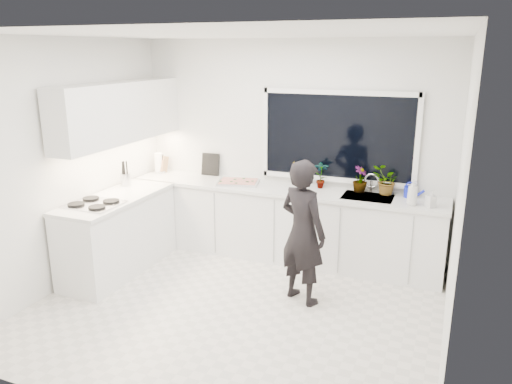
% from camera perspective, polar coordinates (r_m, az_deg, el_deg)
% --- Properties ---
extents(floor, '(4.00, 3.50, 0.02)m').
position_cam_1_polar(floor, '(5.27, -2.43, -13.26)').
color(floor, beige).
rests_on(floor, ground).
extents(wall_back, '(4.00, 0.02, 2.70)m').
position_cam_1_polar(wall_back, '(6.36, 4.00, 4.93)').
color(wall_back, white).
rests_on(wall_back, ground).
extents(wall_left, '(0.02, 3.50, 2.70)m').
position_cam_1_polar(wall_left, '(5.87, -20.79, 2.98)').
color(wall_left, white).
rests_on(wall_left, ground).
extents(wall_right, '(0.02, 3.50, 2.70)m').
position_cam_1_polar(wall_right, '(4.35, 22.21, -1.45)').
color(wall_right, white).
rests_on(wall_right, ground).
extents(ceiling, '(4.00, 3.50, 0.02)m').
position_cam_1_polar(ceiling, '(4.61, -2.84, 17.76)').
color(ceiling, white).
rests_on(ceiling, wall_back).
extents(window, '(1.80, 0.02, 1.00)m').
position_cam_1_polar(window, '(6.14, 9.30, 6.25)').
color(window, black).
rests_on(window, wall_back).
extents(base_cabinets_back, '(3.92, 0.58, 0.88)m').
position_cam_1_polar(base_cabinets_back, '(6.32, 2.97, -3.69)').
color(base_cabinets_back, white).
rests_on(base_cabinets_back, floor).
extents(base_cabinets_left, '(0.58, 1.60, 0.88)m').
position_cam_1_polar(base_cabinets_left, '(6.16, -15.43, -4.80)').
color(base_cabinets_left, white).
rests_on(base_cabinets_left, floor).
extents(countertop_back, '(3.94, 0.62, 0.04)m').
position_cam_1_polar(countertop_back, '(6.17, 3.00, 0.30)').
color(countertop_back, silver).
rests_on(countertop_back, base_cabinets_back).
extents(countertop_left, '(0.62, 1.60, 0.04)m').
position_cam_1_polar(countertop_left, '(6.02, -15.75, -0.69)').
color(countertop_left, silver).
rests_on(countertop_left, base_cabinets_left).
extents(upper_cabinets, '(0.34, 2.10, 0.70)m').
position_cam_1_polar(upper_cabinets, '(6.18, -15.34, 8.77)').
color(upper_cabinets, white).
rests_on(upper_cabinets, wall_left).
extents(sink, '(0.58, 0.42, 0.14)m').
position_cam_1_polar(sink, '(5.95, 12.63, -0.98)').
color(sink, silver).
rests_on(sink, countertop_back).
extents(faucet, '(0.03, 0.03, 0.22)m').
position_cam_1_polar(faucet, '(6.09, 13.04, 0.97)').
color(faucet, silver).
rests_on(faucet, countertop_back).
extents(stovetop, '(0.56, 0.48, 0.03)m').
position_cam_1_polar(stovetop, '(5.76, -18.04, -1.26)').
color(stovetop, black).
rests_on(stovetop, countertop_left).
extents(person, '(0.66, 0.56, 1.53)m').
position_cam_1_polar(person, '(5.15, 5.37, -4.59)').
color(person, black).
rests_on(person, floor).
extents(pizza_tray, '(0.58, 0.49, 0.03)m').
position_cam_1_polar(pizza_tray, '(6.35, -2.03, 1.10)').
color(pizza_tray, silver).
rests_on(pizza_tray, countertop_back).
extents(pizza, '(0.53, 0.43, 0.01)m').
position_cam_1_polar(pizza, '(6.35, -2.03, 1.24)').
color(pizza, '#D0461B').
rests_on(pizza, pizza_tray).
extents(watering_can, '(0.18, 0.18, 0.13)m').
position_cam_1_polar(watering_can, '(6.02, 17.20, 0.02)').
color(watering_can, '#1622CF').
rests_on(watering_can, countertop_back).
extents(paper_towel_roll, '(0.15, 0.15, 0.26)m').
position_cam_1_polar(paper_towel_roll, '(7.03, -11.06, 3.23)').
color(paper_towel_roll, white).
rests_on(paper_towel_roll, countertop_back).
extents(knife_block, '(0.15, 0.12, 0.22)m').
position_cam_1_polar(knife_block, '(7.05, -10.68, 3.12)').
color(knife_block, '#9A6847').
rests_on(knife_block, countertop_back).
extents(utensil_crock, '(0.16, 0.16, 0.16)m').
position_cam_1_polar(utensil_crock, '(6.44, -14.68, 1.39)').
color(utensil_crock, silver).
rests_on(utensil_crock, countertop_left).
extents(picture_frame_large, '(0.22, 0.03, 0.28)m').
position_cam_1_polar(picture_frame_large, '(6.77, -5.09, 3.08)').
color(picture_frame_large, black).
rests_on(picture_frame_large, countertop_back).
extents(picture_frame_small, '(0.25, 0.03, 0.30)m').
position_cam_1_polar(picture_frame_small, '(6.78, -5.24, 3.17)').
color(picture_frame_small, black).
rests_on(picture_frame_small, countertop_back).
extents(herb_plants, '(1.36, 0.38, 0.34)m').
position_cam_1_polar(herb_plants, '(6.07, 11.62, 1.50)').
color(herb_plants, '#26662D').
rests_on(herb_plants, countertop_back).
extents(soap_bottles, '(0.33, 0.16, 0.29)m').
position_cam_1_polar(soap_bottles, '(5.69, 18.02, -0.22)').
color(soap_bottles, '#D8BF66').
rests_on(soap_bottles, countertop_back).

